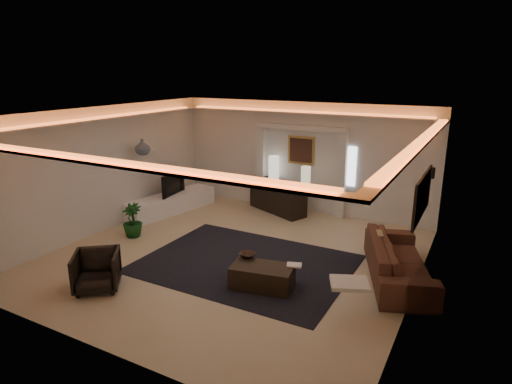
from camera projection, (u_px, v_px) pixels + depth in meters
The scene contains 33 objects.
floor at pixel (234, 256), 8.91m from camera, with size 7.00×7.00×0.00m, color #CAB893.
ceiling at pixel (231, 114), 8.12m from camera, with size 7.00×7.00×0.00m, color white.
wall_back at pixel (301, 157), 11.48m from camera, with size 7.00×7.00×0.00m, color silver.
wall_front at pixel (90, 252), 5.55m from camera, with size 7.00×7.00×0.00m, color silver.
wall_left at pixel (104, 169), 10.12m from camera, with size 7.00×7.00×0.00m, color silver.
wall_right at pixel (420, 216), 6.92m from camera, with size 7.00×7.00×0.00m, color silver.
cove_soffit at pixel (232, 129), 8.20m from camera, with size 7.00×7.00×0.04m, color silver.
daylight_slit at pixel (351, 167), 10.87m from camera, with size 0.25×0.03×1.00m, color white.
area_rug at pixel (246, 264), 8.56m from camera, with size 4.00×3.00×0.01m, color black.
pilaster_left at pixel (261, 167), 12.02m from camera, with size 0.22×0.20×2.20m, color silver.
pilaster_right at pixel (342, 176), 10.97m from camera, with size 0.22×0.20×2.20m, color silver.
alcove_header at pixel (301, 128), 11.18m from camera, with size 2.52×0.20×0.12m, color silver.
painting_frame at pixel (301, 150), 11.40m from camera, with size 0.74×0.04×0.74m, color tan.
painting_canvas at pixel (301, 150), 11.38m from camera, with size 0.62×0.02×0.62m, color #4C2D1E.
art_panel_frame at pixel (423, 196), 7.12m from camera, with size 0.04×1.64×0.74m, color black.
art_panel_gold at pixel (421, 196), 7.13m from camera, with size 0.02×1.50×0.62m, color tan.
wall_sconce at pixel (432, 173), 8.77m from camera, with size 0.12×0.12×0.22m, color black.
wall_niche at pixel (147, 151), 11.22m from camera, with size 0.10×0.55×0.04m, color silver.
console at pixel (278, 197), 11.62m from camera, with size 1.74×0.54×0.87m, color black.
lamp_left at pixel (274, 170), 11.68m from camera, with size 0.28×0.28×0.63m, color white.
lamp_right at pixel (306, 177), 10.86m from camera, with size 0.24×0.24×0.53m, color beige.
media_ledge at pixel (171, 204), 11.65m from camera, with size 0.66×2.63×0.49m, color white.
tv at pixel (170, 184), 11.57m from camera, with size 0.13×1.03×0.59m, color black.
figurine at pixel (178, 183), 12.08m from camera, with size 0.14×0.14×0.39m, color black.
ginger_jar at pixel (142, 147), 10.64m from camera, with size 0.37×0.37×0.39m, color slate.
plant at pixel (132, 220), 9.87m from camera, with size 0.43×0.43×0.77m, color #124015.
sofa at pixel (399, 260), 7.87m from camera, with size 0.97×2.48×0.72m, color #472517.
throw_blanket at pixel (349, 283), 6.63m from camera, with size 0.57×0.47×0.06m, color white.
throw_pillow at pixel (379, 241), 8.25m from camera, with size 0.10×0.34×0.34m, color #9A8A5D.
coffee_table at pixel (262, 277), 7.59m from camera, with size 1.07×0.59×0.40m, color black.
bowl at pixel (248, 254), 7.91m from camera, with size 0.30×0.30×0.07m, color black.
magazine at pixel (294, 265), 7.54m from camera, with size 0.26×0.19×0.03m, color white.
armchair at pixel (97, 271), 7.50m from camera, with size 0.73×0.76×0.69m, color #36291D.
Camera 1 is at (4.31, -7.01, 3.70)m, focal length 30.48 mm.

